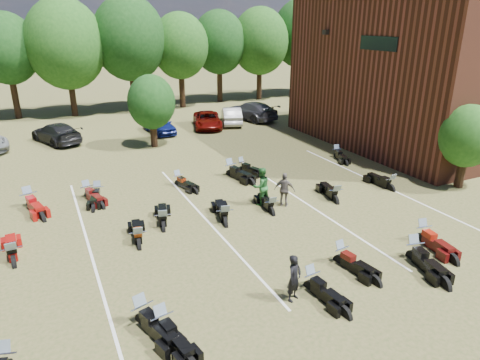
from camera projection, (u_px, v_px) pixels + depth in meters
ground at (301, 235)px, 17.55m from camera, size 160.00×160.00×0.00m
car_3 at (56, 133)px, 30.52m from camera, size 3.65×5.22×1.40m
car_4 at (160, 124)px, 33.12m from camera, size 1.85×4.13×1.38m
car_5 at (231, 115)px, 36.06m from camera, size 2.87×4.56×1.42m
car_6 at (207, 120)px, 34.77m from camera, size 3.33×5.00×1.27m
car_7 at (251, 111)px, 37.55m from camera, size 3.57×5.79×1.57m
person_black at (294, 278)px, 13.24m from camera, size 0.68×0.59×1.57m
person_green at (261, 186)px, 20.16m from camera, size 0.97×0.79×1.84m
person_grey at (285, 190)px, 20.01m from camera, size 0.99×0.95×1.65m
motorcycle_0 at (143, 324)px, 12.41m from camera, size 1.40×2.47×1.31m
motorcycle_2 at (163, 334)px, 12.03m from camera, size 1.13×2.35×1.26m
motorcycle_3 at (311, 289)px, 14.00m from camera, size 0.89×2.20×1.20m
motorcycle_4 at (412, 260)px, 15.75m from camera, size 1.27×2.53×1.35m
motorcycle_5 at (340, 263)px, 15.53m from camera, size 0.98×2.26×1.22m
motorcycle_6 at (422, 241)px, 17.06m from camera, size 1.09×2.41×1.30m
motorcycle_7 at (14, 264)px, 15.44m from camera, size 0.90×2.41×1.32m
motorcycle_8 at (139, 247)px, 16.65m from camera, size 1.03×2.32×1.25m
motorcycle_9 at (164, 229)px, 18.05m from camera, size 1.30×2.45×1.30m
motorcycle_10 at (225, 224)px, 18.46m from camera, size 1.27×2.49×1.32m
motorcycle_11 at (272, 214)px, 19.49m from camera, size 0.95×2.21×1.20m
motorcycle_12 at (335, 202)px, 20.71m from camera, size 1.20×2.39×1.28m
motorcycle_13 at (390, 190)px, 22.19m from camera, size 0.83×2.29×1.26m
motorcycle_14 at (88, 198)px, 21.23m from camera, size 1.27×2.33×1.24m
motorcycle_15 at (30, 207)px, 20.16m from camera, size 1.42×2.63×1.40m
motorcycle_16 at (98, 198)px, 21.22m from camera, size 1.22×2.23×1.19m
motorcycle_17 at (179, 185)px, 22.83m from camera, size 1.18×2.16×1.15m
motorcycle_18 at (242, 171)px, 24.94m from camera, size 1.29×2.20×1.17m
motorcycle_19 at (231, 176)px, 24.20m from camera, size 1.35×2.59×1.38m
motorcycle_20 at (336, 158)px, 27.40m from camera, size 1.19×2.19×1.16m
tree_line at (122, 43)px, 39.43m from camera, size 56.00×6.00×9.79m
young_tree_near_building at (468, 136)px, 21.65m from camera, size 2.80×2.80×4.16m
young_tree_midfield at (151, 102)px, 28.75m from camera, size 3.20×3.20×4.70m
parking_lines at (206, 220)px, 18.87m from camera, size 20.10×14.00×0.01m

